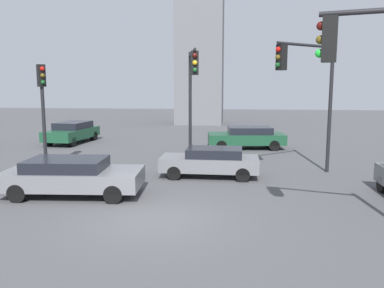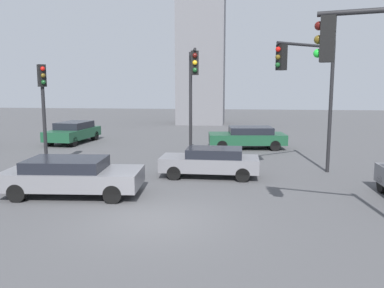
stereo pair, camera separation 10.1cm
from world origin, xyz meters
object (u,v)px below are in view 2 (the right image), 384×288
at_px(traffic_light_3, 192,83).
at_px(traffic_light_4, 43,97).
at_px(car_1, 211,161).
at_px(car_3, 73,132).
at_px(traffic_light_1, 309,80).
at_px(car_6, 248,137).
at_px(car_4, 72,175).

bearing_deg(traffic_light_3, traffic_light_4, -89.59).
xyz_separation_m(traffic_light_4, car_1, (7.75, -0.66, -2.71)).
relative_size(car_1, car_3, 0.87).
xyz_separation_m(traffic_light_1, car_3, (-14.13, 8.41, -3.35)).
bearing_deg(traffic_light_1, car_6, -112.02).
bearing_deg(traffic_light_3, car_1, 18.19).
xyz_separation_m(traffic_light_4, car_3, (-2.32, 8.39, -2.63)).
relative_size(car_1, car_6, 0.85).
xyz_separation_m(traffic_light_3, car_4, (-3.71, -5.29, -3.28)).
bearing_deg(car_1, traffic_light_4, -4.42).
relative_size(traffic_light_3, car_6, 1.14).
bearing_deg(traffic_light_4, car_3, 151.66).
xyz_separation_m(car_1, car_6, (1.75, 7.96, 0.05)).
relative_size(traffic_light_4, car_3, 1.01).
xyz_separation_m(car_1, car_4, (-4.73, -3.40, 0.04)).
height_order(traffic_light_3, car_4, traffic_light_3).
bearing_deg(traffic_light_3, car_3, -138.27).
xyz_separation_m(traffic_light_3, car_3, (-9.06, 7.16, -3.24)).
relative_size(car_3, car_4, 0.97).
bearing_deg(car_3, car_1, 53.18).
bearing_deg(traffic_light_4, car_1, 41.35).
xyz_separation_m(car_3, car_4, (5.35, -12.45, -0.04)).
bearing_deg(traffic_light_1, car_3, -70.32).
bearing_deg(traffic_light_1, car_4, -14.87).
bearing_deg(car_3, car_6, 89.88).
relative_size(traffic_light_4, car_4, 0.98).
distance_m(traffic_light_3, car_1, 3.96).
height_order(traffic_light_3, traffic_light_4, traffic_light_3).
relative_size(traffic_light_1, car_1, 1.39).
relative_size(traffic_light_4, car_1, 1.16).
distance_m(car_1, car_6, 8.15).
height_order(car_1, car_6, car_6).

